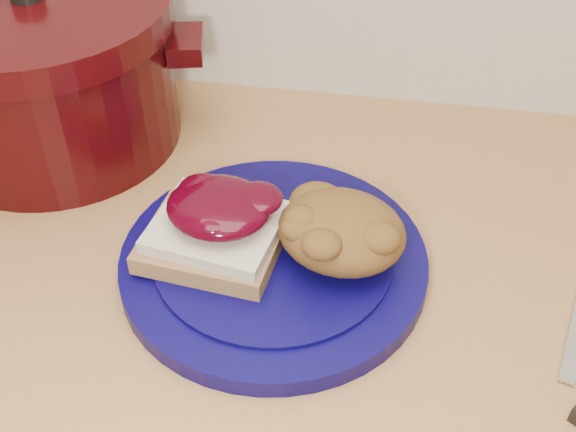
# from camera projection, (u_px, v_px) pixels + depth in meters

# --- Properties ---
(plate) EXTENTS (0.34, 0.34, 0.02)m
(plate) POSITION_uv_depth(u_px,v_px,m) (274.00, 262.00, 0.67)
(plate) COLOR #08043E
(plate) RESTS_ON wood_countertop
(sandwich) EXTENTS (0.13, 0.12, 0.06)m
(sandwich) POSITION_uv_depth(u_px,v_px,m) (216.00, 225.00, 0.64)
(sandwich) COLOR olive
(sandwich) RESTS_ON plate
(stuffing_mound) EXTENTS (0.13, 0.12, 0.06)m
(stuffing_mound) POSITION_uv_depth(u_px,v_px,m) (342.00, 231.00, 0.63)
(stuffing_mound) COLOR brown
(stuffing_mound) RESTS_ON plate
(dutch_oven) EXTENTS (0.35, 0.35, 0.18)m
(dutch_oven) POSITION_uv_depth(u_px,v_px,m) (46.00, 70.00, 0.77)
(dutch_oven) COLOR black
(dutch_oven) RESTS_ON wood_countertop
(pepper_grinder) EXTENTS (0.06, 0.06, 0.11)m
(pepper_grinder) POSITION_uv_depth(u_px,v_px,m) (83.00, 65.00, 0.84)
(pepper_grinder) COLOR black
(pepper_grinder) RESTS_ON wood_countertop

